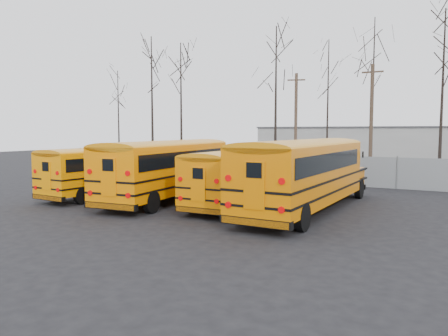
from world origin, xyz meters
The scene contains 16 objects.
ground centered at (0.00, 0.00, 0.00)m, with size 120.00×120.00×0.00m, color black.
fence centered at (0.00, 12.00, 1.00)m, with size 40.00×0.04×2.00m, color gray.
distant_building centered at (2.00, 32.00, 2.00)m, with size 22.00×8.00×4.00m, color #AFAFAA.
bus_a centered at (-5.82, 1.35, 1.64)m, with size 2.86×10.13×2.80m.
bus_b centered at (-1.97, 1.43, 1.89)m, with size 3.79×11.71×3.22m.
bus_c centered at (2.11, 2.05, 1.64)m, with size 2.57×10.07×2.80m.
bus_d centered at (5.46, 1.57, 1.96)m, with size 2.93×12.00×3.34m.
utility_pole_left centered at (-1.30, 19.11, 4.44)m, with size 1.50×0.56×8.64m.
utility_pole_right centered at (5.65, 15.79, 4.36)m, with size 1.51×0.26×8.48m.
tree_0 centered at (-18.28, 15.40, 4.77)m, with size 0.26×0.26×9.53m, color black.
tree_1 centered at (-14.32, 15.68, 6.23)m, with size 0.26×0.26×12.46m, color black.
tree_2 centered at (-9.81, 13.94, 5.57)m, with size 0.26×0.26×11.15m, color black.
tree_3 centered at (-2.39, 17.13, 6.18)m, with size 0.26×0.26×12.35m, color black.
tree_4 centered at (2.23, 16.46, 5.34)m, with size 0.26×0.26×10.68m, color black.
tree_5 centered at (5.47, 17.11, 6.05)m, with size 0.26×0.26×12.09m, color black.
tree_6 centered at (10.14, 17.68, 6.14)m, with size 0.26×0.26×12.28m, color black.
Camera 1 is at (11.72, -17.36, 3.68)m, focal length 35.00 mm.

